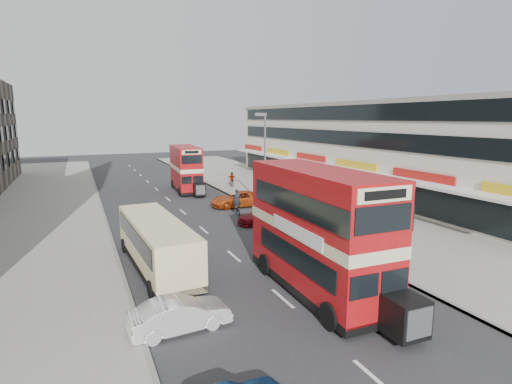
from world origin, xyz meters
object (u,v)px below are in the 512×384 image
bus_second (186,169)px  car_left_front (180,315)px  bus_main (318,231)px  cyclist (237,206)px  pedestrian_near (299,205)px  street_lamp (264,154)px  pedestrian_far (232,179)px  car_right_b (238,199)px  coach (157,242)px  car_right_a (264,216)px

bus_second → car_left_front: (-7.44, -28.36, -1.81)m
bus_main → bus_second: bus_main is taller
bus_second → cyclist: bearing=98.9°
cyclist → pedestrian_near: bearing=-20.9°
street_lamp → pedestrian_far: street_lamp is taller
car_left_front → car_right_b: size_ratio=0.77×
coach → car_right_a: bearing=30.8°
coach → pedestrian_far: 24.81m
car_right_a → car_left_front: bearing=-38.3°
bus_main → cyclist: 15.30m
cyclist → bus_main: bearing=-90.9°
car_right_a → coach: bearing=-58.0°
bus_main → coach: (-6.05, 5.80, -1.43)m
bus_main → bus_second: (0.99, 27.48, -0.41)m
car_right_a → pedestrian_near: (3.43, 0.92, 0.33)m
pedestrian_near → car_right_b: bearing=-85.4°
bus_main → bus_second: 27.50m
bus_main → cyclist: size_ratio=4.65×
car_right_a → bus_second: bearing=-175.0°
street_lamp → bus_main: (-4.77, -15.95, -1.95)m
street_lamp → car_right_b: (-1.54, 2.07, -4.10)m
street_lamp → bus_main: size_ratio=0.83×
street_lamp → bus_main: street_lamp is taller
car_right_b → coach: bearing=-35.9°
street_lamp → pedestrian_near: (1.56, -3.19, -3.86)m
coach → bus_second: bearing=68.8°
car_left_front → car_right_a: (9.36, 12.73, -0.02)m
bus_main → pedestrian_far: size_ratio=6.05×
street_lamp → cyclist: size_ratio=3.84×
street_lamp → cyclist: 4.98m
car_right_b → pedestrian_far: size_ratio=3.01×
pedestrian_near → coach: bearing=3.3°
car_right_a → car_right_b: bearing=175.0°
street_lamp → car_left_front: (-11.23, -16.84, -4.17)m
car_left_front → pedestrian_far: 30.97m
bus_second → pedestrian_near: bearing=114.2°
bus_main → coach: bus_main is taller
coach → car_right_b: size_ratio=1.87×
street_lamp → car_right_b: bearing=126.8°
pedestrian_near → car_left_front: bearing=20.8°
cyclist → car_right_a: bearing=-67.4°
street_lamp → car_left_front: street_lamp is taller
coach → pedestrian_far: size_ratio=5.62×
car_left_front → cyclist: (8.45, 15.92, 0.13)m
pedestrian_far → cyclist: cyclist is taller
pedestrian_far → bus_second: bearing=-173.3°
street_lamp → car_right_a: bearing=-114.4°
street_lamp → cyclist: street_lamp is taller
car_left_front → cyclist: bearing=-32.3°
bus_main → car_right_b: bus_main is taller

